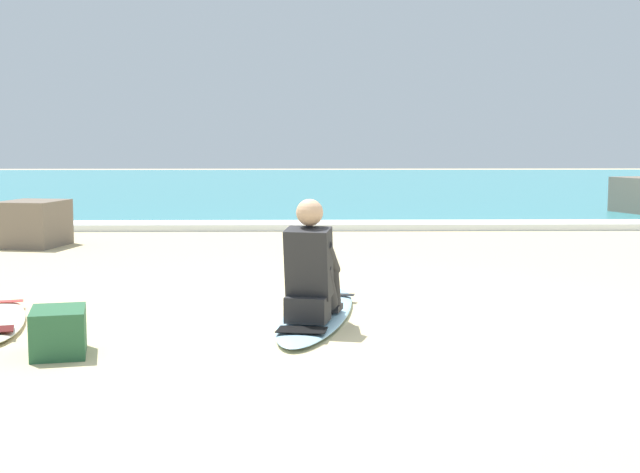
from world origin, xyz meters
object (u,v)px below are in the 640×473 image
surfboard_main (317,314)px  beach_bag (59,332)px  shoreline_rock (34,224)px  surfer_seated (311,273)px

surfboard_main → beach_bag: (-1.80, -1.23, 0.12)m
surfboard_main → shoreline_rock: bearing=127.3°
surfer_seated → shoreline_rock: bearing=124.9°
surfer_seated → shoreline_rock: 6.66m
beach_bag → shoreline_rock: bearing=108.2°
surfer_seated → beach_bag: bearing=-154.5°
surfer_seated → shoreline_rock: size_ratio=1.04×
surfer_seated → shoreline_rock: surfer_seated is taller
shoreline_rock → beach_bag: (2.07, -6.30, -0.16)m
surfboard_main → shoreline_rock: size_ratio=2.87×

